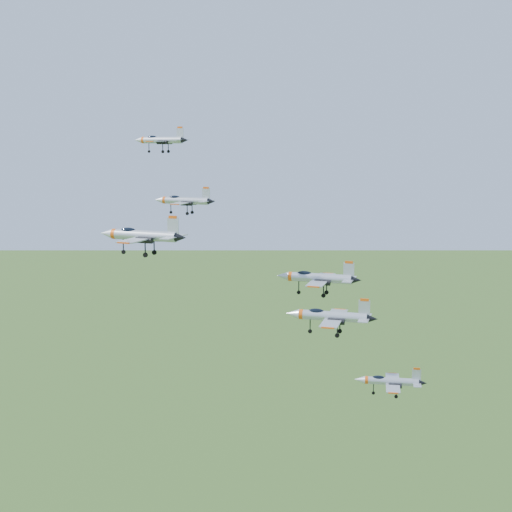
# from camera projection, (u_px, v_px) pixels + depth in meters

# --- Properties ---
(jet_lead) EXTENTS (10.45, 8.77, 2.80)m
(jet_lead) POSITION_uv_depth(u_px,v_px,m) (160.00, 140.00, 120.56)
(jet_lead) COLOR #B5BAC3
(jet_left_high) EXTENTS (10.66, 8.86, 2.85)m
(jet_left_high) POSITION_uv_depth(u_px,v_px,m) (184.00, 200.00, 113.79)
(jet_left_high) COLOR #B5BAC3
(jet_right_high) EXTENTS (12.72, 10.64, 3.40)m
(jet_right_high) POSITION_uv_depth(u_px,v_px,m) (141.00, 235.00, 91.98)
(jet_right_high) COLOR #B5BAC3
(jet_left_low) EXTENTS (14.00, 11.58, 3.74)m
(jet_left_low) POSITION_uv_depth(u_px,v_px,m) (317.00, 278.00, 114.40)
(jet_left_low) COLOR #B5BAC3
(jet_right_low) EXTENTS (13.02, 10.74, 3.48)m
(jet_right_low) POSITION_uv_depth(u_px,v_px,m) (330.00, 316.00, 99.44)
(jet_right_low) COLOR #B5BAC3
(jet_trail) EXTENTS (11.04, 9.11, 2.95)m
(jet_trail) POSITION_uv_depth(u_px,v_px,m) (389.00, 381.00, 108.92)
(jet_trail) COLOR #B5BAC3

